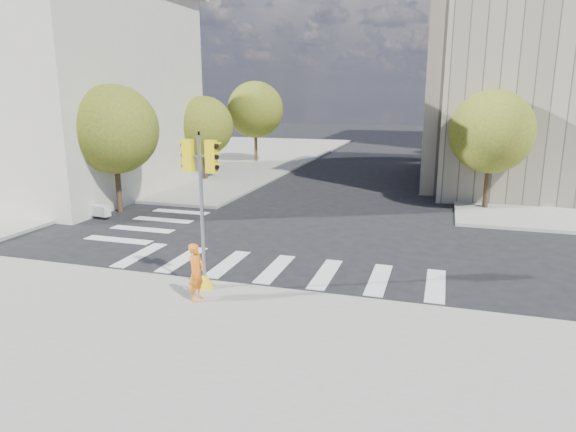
# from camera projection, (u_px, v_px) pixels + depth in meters

# --- Properties ---
(ground) EXTENTS (160.00, 160.00, 0.00)m
(ground) POSITION_uv_depth(u_px,v_px,m) (294.00, 253.00, 19.73)
(ground) COLOR black
(ground) RESTS_ON ground
(sidewalk_near) EXTENTS (30.00, 14.00, 0.15)m
(sidewalk_near) POSITION_uv_depth(u_px,v_px,m) (127.00, 422.00, 9.49)
(sidewalk_near) COLOR gray
(sidewalk_near) RESTS_ON ground
(sidewalk_far_left) EXTENTS (28.00, 40.00, 0.15)m
(sidewalk_far_left) POSITION_uv_depth(u_px,v_px,m) (171.00, 155.00, 49.55)
(sidewalk_far_left) COLOR gray
(sidewalk_far_left) RESTS_ON ground
(classical_building) EXTENTS (19.00, 15.00, 12.70)m
(classical_building) POSITION_uv_depth(u_px,v_px,m) (17.00, 85.00, 31.32)
(classical_building) COLOR beige
(classical_building) RESTS_ON ground
(tree_lw_near) EXTENTS (4.40, 4.40, 6.41)m
(tree_lw_near) POSITION_uv_depth(u_px,v_px,m) (114.00, 130.00, 25.44)
(tree_lw_near) COLOR #382616
(tree_lw_near) RESTS_ON ground
(tree_lw_mid) EXTENTS (4.00, 4.00, 5.77)m
(tree_lw_mid) POSITION_uv_depth(u_px,v_px,m) (204.00, 126.00, 34.84)
(tree_lw_mid) COLOR #382616
(tree_lw_mid) RESTS_ON ground
(tree_lw_far) EXTENTS (4.80, 4.80, 6.95)m
(tree_lw_far) POSITION_uv_depth(u_px,v_px,m) (255.00, 110.00, 43.95)
(tree_lw_far) COLOR #382616
(tree_lw_far) RESTS_ON ground
(tree_re_near) EXTENTS (4.20, 4.20, 6.16)m
(tree_re_near) POSITION_uv_depth(u_px,v_px,m) (492.00, 132.00, 25.95)
(tree_re_near) COLOR #382616
(tree_re_near) RESTS_ON ground
(tree_re_mid) EXTENTS (4.60, 4.60, 6.66)m
(tree_re_mid) POSITION_uv_depth(u_px,v_px,m) (479.00, 116.00, 37.03)
(tree_re_mid) COLOR #382616
(tree_re_mid) RESTS_ON ground
(tree_re_far) EXTENTS (4.00, 4.00, 5.88)m
(tree_re_far) POSITION_uv_depth(u_px,v_px,m) (472.00, 115.00, 48.30)
(tree_re_far) COLOR #382616
(tree_re_far) RESTS_ON ground
(lamp_near) EXTENTS (0.35, 0.18, 8.11)m
(lamp_near) POSITION_uv_depth(u_px,v_px,m) (496.00, 118.00, 29.40)
(lamp_near) COLOR black
(lamp_near) RESTS_ON sidewalk_far_right
(lamp_far) EXTENTS (0.35, 0.18, 8.11)m
(lamp_far) POSITION_uv_depth(u_px,v_px,m) (482.00, 110.00, 42.42)
(lamp_far) COLOR black
(lamp_far) RESTS_ON sidewalk_far_right
(traffic_signal) EXTENTS (1.07, 0.56, 4.77)m
(traffic_signal) POSITION_uv_depth(u_px,v_px,m) (202.00, 224.00, 15.33)
(traffic_signal) COLOR yellow
(traffic_signal) RESTS_ON sidewalk_near
(photographer) EXTENTS (0.45, 0.65, 1.70)m
(photographer) POSITION_uv_depth(u_px,v_px,m) (196.00, 272.00, 14.67)
(photographer) COLOR orange
(photographer) RESTS_ON sidewalk_near
(planter_wall) EXTENTS (5.97, 1.55, 0.50)m
(planter_wall) POSITION_uv_depth(u_px,v_px,m) (65.00, 205.00, 26.07)
(planter_wall) COLOR silver
(planter_wall) RESTS_ON sidewalk_left_near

